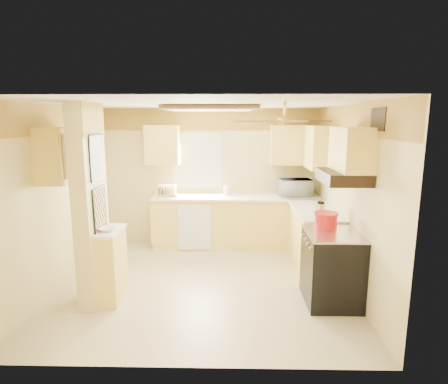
{
  "coord_description": "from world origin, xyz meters",
  "views": [
    {
      "loc": [
        0.4,
        -5.03,
        2.3
      ],
      "look_at": [
        0.29,
        0.35,
        1.25
      ],
      "focal_mm": 30.0,
      "sensor_mm": 36.0,
      "label": 1
    }
  ],
  "objects_px": {
    "microwave": "(295,188)",
    "dutch_oven": "(326,220)",
    "bowl": "(107,229)",
    "stove": "(332,267)",
    "kettle": "(321,209)"
  },
  "relations": [
    {
      "from": "microwave",
      "to": "dutch_oven",
      "type": "height_order",
      "value": "microwave"
    },
    {
      "from": "dutch_oven",
      "to": "microwave",
      "type": "bearing_deg",
      "value": 92.39
    },
    {
      "from": "bowl",
      "to": "stove",
      "type": "bearing_deg",
      "value": 1.3
    },
    {
      "from": "bowl",
      "to": "kettle",
      "type": "height_order",
      "value": "kettle"
    },
    {
      "from": "dutch_oven",
      "to": "kettle",
      "type": "distance_m",
      "value": 0.48
    },
    {
      "from": "stove",
      "to": "microwave",
      "type": "xyz_separation_m",
      "value": [
        -0.13,
        2.15,
        0.63
      ]
    },
    {
      "from": "stove",
      "to": "microwave",
      "type": "relative_size",
      "value": 1.64
    },
    {
      "from": "stove",
      "to": "bowl",
      "type": "height_order",
      "value": "bowl"
    },
    {
      "from": "microwave",
      "to": "bowl",
      "type": "height_order",
      "value": "microwave"
    },
    {
      "from": "dutch_oven",
      "to": "kettle",
      "type": "height_order",
      "value": "kettle"
    },
    {
      "from": "bowl",
      "to": "kettle",
      "type": "distance_m",
      "value": 2.91
    },
    {
      "from": "kettle",
      "to": "microwave",
      "type": "bearing_deg",
      "value": 94.76
    },
    {
      "from": "microwave",
      "to": "dutch_oven",
      "type": "relative_size",
      "value": 1.81
    },
    {
      "from": "stove",
      "to": "kettle",
      "type": "relative_size",
      "value": 4.09
    },
    {
      "from": "microwave",
      "to": "bowl",
      "type": "distance_m",
      "value": 3.48
    }
  ]
}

